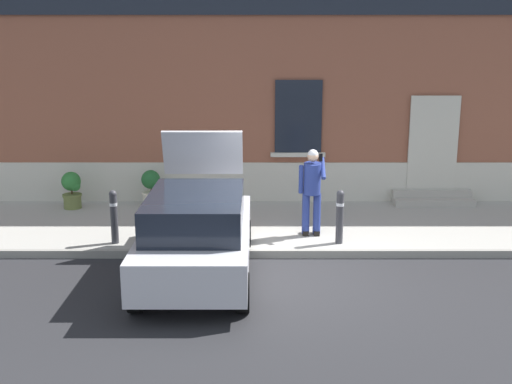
{
  "coord_description": "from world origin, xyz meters",
  "views": [
    {
      "loc": [
        -0.63,
        -10.17,
        3.96
      ],
      "look_at": [
        -0.58,
        1.6,
        1.1
      ],
      "focal_mm": 44.14,
      "sensor_mm": 36.0,
      "label": 1
    }
  ],
  "objects": [
    {
      "name": "ground_plane",
      "position": [
        0.0,
        0.0,
        0.0
      ],
      "size": [
        80.0,
        80.0,
        0.0
      ],
      "primitive_type": "plane",
      "color": "#232326"
    },
    {
      "name": "sidewalk",
      "position": [
        0.0,
        2.8,
        0.07
      ],
      "size": [
        24.0,
        3.6,
        0.15
      ],
      "primitive_type": "cube",
      "color": "#99968E",
      "rests_on": "ground"
    },
    {
      "name": "curb_edge",
      "position": [
        0.0,
        0.94,
        0.07
      ],
      "size": [
        24.0,
        0.12,
        0.15
      ],
      "primitive_type": "cube",
      "color": "gray",
      "rests_on": "ground"
    },
    {
      "name": "building_facade",
      "position": [
        0.01,
        5.29,
        3.73
      ],
      "size": [
        24.0,
        1.52,
        7.5
      ],
      "color": "brown",
      "rests_on": "ground"
    },
    {
      "name": "entrance_stoop",
      "position": [
        3.56,
        4.33,
        0.28
      ],
      "size": [
        1.88,
        0.64,
        0.32
      ],
      "color": "#9E998E",
      "rests_on": "sidewalk"
    },
    {
      "name": "hatchback_car_silver",
      "position": [
        -1.62,
        -0.07,
        0.8
      ],
      "size": [
        1.79,
        4.07,
        2.34
      ],
      "color": "#B7B7BF",
      "rests_on": "ground"
    },
    {
      "name": "bollard_near_person",
      "position": [
        0.97,
        1.35,
        0.71
      ],
      "size": [
        0.15,
        0.15,
        1.04
      ],
      "color": "#333338",
      "rests_on": "sidewalk"
    },
    {
      "name": "bollard_far_left",
      "position": [
        -3.34,
        1.35,
        0.71
      ],
      "size": [
        0.15,
        0.15,
        1.04
      ],
      "color": "#333338",
      "rests_on": "sidewalk"
    },
    {
      "name": "person_on_phone",
      "position": [
        0.47,
        1.82,
        1.15
      ],
      "size": [
        0.51,
        0.47,
        1.75
      ],
      "rotation": [
        0.0,
        0.0,
        0.09
      ],
      "color": "navy",
      "rests_on": "sidewalk"
    },
    {
      "name": "planter_olive",
      "position": [
        -4.88,
        3.92,
        0.61
      ],
      "size": [
        0.44,
        0.44,
        0.86
      ],
      "color": "#606B38",
      "rests_on": "sidewalk"
    },
    {
      "name": "planter_cream",
      "position": [
        -3.07,
        4.11,
        0.61
      ],
      "size": [
        0.44,
        0.44,
        0.86
      ],
      "color": "beige",
      "rests_on": "sidewalk"
    }
  ]
}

